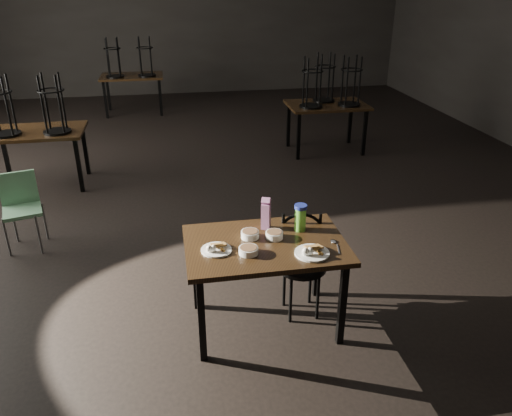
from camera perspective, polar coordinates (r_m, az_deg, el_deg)
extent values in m
plane|color=black|center=(6.48, -4.91, 1.82)|extent=(12.00, 12.00, 0.00)
cube|color=black|center=(11.98, -8.28, 20.41)|extent=(10.00, 0.04, 3.20)
cube|color=black|center=(3.74, 1.09, -4.25)|extent=(1.20, 0.80, 0.04)
cube|color=black|center=(3.63, -6.23, -12.58)|extent=(0.05, 0.05, 0.71)
cube|color=black|center=(3.81, 9.84, -10.76)|extent=(0.05, 0.05, 0.71)
cube|color=black|center=(4.15, -6.94, -7.20)|extent=(0.05, 0.05, 0.71)
cube|color=black|center=(4.31, 7.05, -5.88)|extent=(0.05, 0.05, 0.71)
cylinder|color=white|center=(3.63, -4.56, -4.78)|extent=(0.22, 0.22, 0.01)
cube|color=#A6703A|center=(3.64, -4.57, -3.86)|extent=(0.08, 0.08, 0.04)
cube|color=#A6703A|center=(3.64, -4.16, -3.83)|extent=(0.09, 0.09, 0.03)
ellipsoid|color=white|center=(3.59, -5.38, -4.64)|extent=(0.04, 0.04, 0.05)
ellipsoid|color=white|center=(3.59, -4.88, -4.60)|extent=(0.04, 0.04, 0.05)
cylinder|color=white|center=(3.60, 6.42, -5.13)|extent=(0.25, 0.25, 0.02)
cube|color=#A6703A|center=(3.61, 6.36, -4.08)|extent=(0.09, 0.09, 0.04)
cube|color=#A6703A|center=(3.62, 6.82, -4.04)|extent=(0.11, 0.11, 0.03)
ellipsoid|color=white|center=(3.54, 5.66, -4.99)|extent=(0.05, 0.05, 0.06)
ellipsoid|color=white|center=(3.55, 6.21, -4.93)|extent=(0.05, 0.05, 0.06)
cylinder|color=white|center=(3.78, -0.69, -3.04)|extent=(0.14, 0.14, 0.05)
cylinder|color=brown|center=(3.78, -0.70, -2.79)|extent=(0.12, 0.12, 0.01)
cylinder|color=white|center=(3.78, 2.11, -3.11)|extent=(0.13, 0.13, 0.05)
cylinder|color=brown|center=(3.77, 2.11, -2.86)|extent=(0.11, 0.11, 0.01)
cylinder|color=white|center=(3.58, -0.87, -4.89)|extent=(0.14, 0.14, 0.05)
cylinder|color=brown|center=(3.57, -0.87, -4.65)|extent=(0.12, 0.12, 0.01)
cube|color=#801767|center=(3.89, 1.15, -0.93)|extent=(0.09, 0.09, 0.21)
cube|color=#801767|center=(3.83, 1.16, 0.76)|extent=(0.09, 0.09, 0.07)
cylinder|color=#76E643|center=(3.88, 5.08, -1.30)|extent=(0.11, 0.11, 0.19)
cylinder|color=navy|center=(3.83, 5.14, 0.14)|extent=(0.12, 0.12, 0.03)
ellipsoid|color=silver|center=(3.78, 8.85, -3.78)|extent=(0.05, 0.07, 0.01)
cube|color=silver|center=(3.69, 9.37, -4.62)|extent=(0.04, 0.14, 0.00)
cylinder|color=black|center=(4.03, 5.26, -6.63)|extent=(0.40, 0.40, 0.03)
torus|color=black|center=(4.08, 5.18, -3.01)|extent=(0.38, 0.09, 0.38)
cylinder|color=black|center=(4.27, 6.22, -8.24)|extent=(0.03, 0.03, 0.45)
cylinder|color=black|center=(4.22, 3.25, -8.57)|extent=(0.03, 0.03, 0.45)
cylinder|color=black|center=(4.04, 3.99, -10.31)|extent=(0.03, 0.03, 0.45)
cylinder|color=black|center=(4.10, 7.09, -9.94)|extent=(0.03, 0.03, 0.45)
cube|color=#76B886|center=(5.51, -25.15, -0.29)|extent=(0.44, 0.44, 0.04)
cube|color=#76B886|center=(5.59, -25.56, 2.10)|extent=(0.35, 0.12, 0.34)
cylinder|color=slate|center=(5.51, -26.60, -3.03)|extent=(0.02, 0.02, 0.42)
cylinder|color=slate|center=(5.43, -23.56, -2.83)|extent=(0.02, 0.02, 0.42)
cylinder|color=slate|center=(5.77, -25.88, -1.62)|extent=(0.02, 0.02, 0.42)
cylinder|color=slate|center=(5.69, -22.97, -1.42)|extent=(0.02, 0.02, 0.42)
cube|color=black|center=(7.03, -23.88, 7.95)|extent=(1.20, 0.80, 0.04)
cube|color=black|center=(6.74, -19.59, 4.58)|extent=(0.05, 0.05, 0.71)
cube|color=black|center=(7.57, -26.72, 5.52)|extent=(0.05, 0.05, 0.71)
cube|color=black|center=(7.33, -18.93, 6.32)|extent=(0.05, 0.05, 0.71)
cylinder|color=black|center=(6.96, -26.59, 7.58)|extent=(0.34, 0.34, 0.03)
cylinder|color=black|center=(6.94, -26.18, 10.77)|extent=(0.03, 0.03, 0.70)
cylinder|color=black|center=(6.75, -26.58, 10.35)|extent=(0.03, 0.03, 0.70)
cylinder|color=black|center=(6.81, -21.73, 8.13)|extent=(0.34, 0.34, 0.03)
torus|color=black|center=(6.70, -22.42, 12.20)|extent=(0.32, 0.32, 0.02)
cylinder|color=black|center=(6.80, -21.26, 11.38)|extent=(0.03, 0.03, 0.70)
cylinder|color=black|center=(6.84, -22.91, 11.19)|extent=(0.03, 0.03, 0.70)
cylinder|color=black|center=(6.65, -23.22, 10.78)|extent=(0.03, 0.03, 0.70)
cylinder|color=black|center=(6.61, -21.53, 10.98)|extent=(0.03, 0.03, 0.70)
cube|color=black|center=(7.89, 8.11, 11.56)|extent=(1.20, 0.80, 0.04)
cube|color=black|center=(7.55, 4.88, 8.13)|extent=(0.05, 0.05, 0.71)
cube|color=black|center=(7.88, 12.30, 8.37)|extent=(0.05, 0.05, 0.71)
cube|color=black|center=(8.14, 3.73, 9.45)|extent=(0.05, 0.05, 0.71)
cube|color=black|center=(8.45, 10.70, 9.65)|extent=(0.05, 0.05, 0.71)
cylinder|color=black|center=(7.66, 6.29, 11.50)|extent=(0.34, 0.34, 0.03)
torus|color=black|center=(7.55, 6.48, 15.18)|extent=(0.32, 0.32, 0.02)
cylinder|color=black|center=(7.70, 6.95, 14.33)|extent=(0.03, 0.03, 0.70)
cylinder|color=black|center=(7.64, 5.48, 14.32)|extent=(0.03, 0.03, 0.70)
cylinder|color=black|center=(7.46, 5.89, 14.02)|extent=(0.03, 0.03, 0.70)
cylinder|color=black|center=(7.51, 7.39, 14.04)|extent=(0.03, 0.03, 0.70)
cylinder|color=black|center=(7.84, 10.59, 11.56)|extent=(0.34, 0.34, 0.03)
torus|color=black|center=(7.74, 10.89, 15.15)|extent=(0.32, 0.32, 0.02)
cylinder|color=black|center=(7.89, 11.25, 14.31)|extent=(0.03, 0.03, 0.70)
cylinder|color=black|center=(7.82, 9.86, 14.32)|extent=(0.03, 0.03, 0.70)
cylinder|color=black|center=(7.64, 10.36, 14.03)|extent=(0.03, 0.03, 0.70)
cylinder|color=black|center=(7.71, 11.78, 14.01)|extent=(0.03, 0.03, 0.70)
cylinder|color=black|center=(8.05, 7.73, 12.11)|extent=(0.34, 0.34, 0.03)
torus|color=black|center=(7.95, 7.95, 15.61)|extent=(0.32, 0.32, 0.02)
cylinder|color=black|center=(8.10, 8.36, 14.79)|extent=(0.03, 0.03, 0.70)
cylinder|color=black|center=(8.04, 6.98, 14.79)|extent=(0.03, 0.03, 0.70)
cylinder|color=black|center=(7.85, 7.40, 14.52)|extent=(0.03, 0.03, 0.70)
cylinder|color=black|center=(7.91, 8.81, 14.52)|extent=(0.03, 0.03, 0.70)
cube|color=black|center=(10.42, -14.01, 14.41)|extent=(1.20, 0.80, 0.04)
cube|color=black|center=(10.23, -16.83, 11.73)|extent=(0.05, 0.05, 0.71)
cube|color=black|center=(10.16, -10.88, 12.26)|extent=(0.05, 0.05, 0.71)
cube|color=black|center=(10.85, -16.52, 12.50)|extent=(0.05, 0.05, 0.71)
cube|color=black|center=(10.79, -10.91, 13.01)|extent=(0.05, 0.05, 0.71)
cylinder|color=black|center=(10.29, -15.78, 14.28)|extent=(0.34, 0.34, 0.03)
torus|color=black|center=(10.21, -16.12, 17.02)|extent=(0.32, 0.32, 0.02)
cylinder|color=black|center=(10.32, -15.42, 16.42)|extent=(0.03, 0.03, 0.70)
cylinder|color=black|center=(10.34, -16.55, 16.30)|extent=(0.03, 0.03, 0.70)
cylinder|color=black|center=(10.14, -16.65, 16.13)|extent=(0.03, 0.03, 0.70)
cylinder|color=black|center=(10.13, -15.50, 16.25)|extent=(0.03, 0.03, 0.70)
cylinder|color=black|center=(10.25, -12.35, 14.60)|extent=(0.34, 0.34, 0.03)
torus|color=black|center=(10.18, -12.62, 17.36)|extent=(0.32, 0.32, 0.02)
cylinder|color=black|center=(10.29, -11.96, 16.74)|extent=(0.03, 0.03, 0.70)
cylinder|color=black|center=(10.30, -13.10, 16.64)|extent=(0.03, 0.03, 0.70)
cylinder|color=black|center=(10.10, -13.14, 16.48)|extent=(0.03, 0.03, 0.70)
cylinder|color=black|center=(10.09, -11.97, 16.58)|extent=(0.03, 0.03, 0.70)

